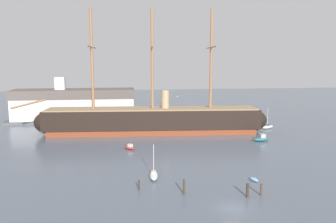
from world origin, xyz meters
name	(u,v)px	position (x,y,z in m)	size (l,w,h in m)	color
ground_plane	(233,209)	(0.00, 0.00, 0.00)	(400.00, 400.00, 0.00)	slate
tall_ship	(153,120)	(-5.78, 50.91, 3.71)	(70.73, 16.74, 34.01)	brown
sailboat_foreground_left	(154,175)	(-9.37, 13.87, 0.50)	(1.80, 4.67, 5.94)	silver
dinghy_foreground_right	(254,179)	(7.10, 10.03, 0.24)	(1.38, 2.21, 0.48)	#7FB2D6
motorboat_alongside_bow	(130,147)	(-12.77, 33.77, 0.44)	(3.01, 3.02, 1.26)	#B22D28
motorboat_alongside_stern	(261,139)	(20.22, 37.14, 0.64)	(4.54, 2.38, 1.82)	#236670
sailboat_far_right	(268,127)	(28.87, 52.33, 0.54)	(4.98, 3.77, 6.40)	silver
motorboat_distant_centre	(177,123)	(3.16, 62.81, 0.54)	(3.22, 3.92, 1.54)	#236670
mooring_piling_nearest	(261,190)	(5.63, 3.71, 0.91)	(0.37, 0.37, 1.82)	#4C3D2D
mooring_piling_left_pair	(139,185)	(-12.22, 8.62, 0.79)	(0.26, 0.26, 1.57)	#382B1E
mooring_piling_right_pair	(184,187)	(-5.62, 5.93, 1.13)	(0.35, 0.35, 2.26)	#423323
mooring_piling_midwater	(247,190)	(3.36, 3.47, 1.04)	(0.40, 0.40, 2.09)	#382B1E
dockside_warehouse_left	(75,105)	(-29.74, 75.34, 5.29)	(43.17, 13.28, 14.67)	#565659
seagull_in_flight	(177,97)	(-3.92, 21.91, 13.10)	(0.56, 1.00, 0.13)	silver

